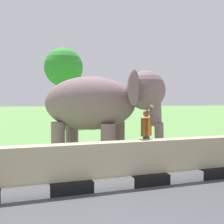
% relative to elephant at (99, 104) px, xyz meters
% --- Properties ---
extents(striped_curb, '(16.20, 0.20, 0.24)m').
position_rel_elephant_xyz_m(striped_curb, '(-1.76, -2.66, -1.71)').
color(striped_curb, white).
rests_on(striped_curb, ground_plane).
extents(barrier_parapet, '(28.00, 0.36, 1.00)m').
position_rel_elephant_xyz_m(barrier_parapet, '(0.59, -2.36, -1.33)').
color(barrier_parapet, tan).
rests_on(barrier_parapet, ground_plane).
extents(elephant, '(3.92, 3.70, 2.83)m').
position_rel_elephant_xyz_m(elephant, '(0.00, 0.00, 0.00)').
color(elephant, slate).
rests_on(elephant, ground_plane).
extents(person_handler, '(0.51, 0.53, 1.66)m').
position_rel_elephant_xyz_m(person_handler, '(1.49, -0.35, -0.90)').
color(person_handler, navy).
rests_on(person_handler, ground_plane).
extents(tree_distant, '(3.06, 3.06, 6.16)m').
position_rel_elephant_xyz_m(tree_distant, '(0.67, 13.03, 2.76)').
color(tree_distant, brown).
rests_on(tree_distant, ground_plane).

